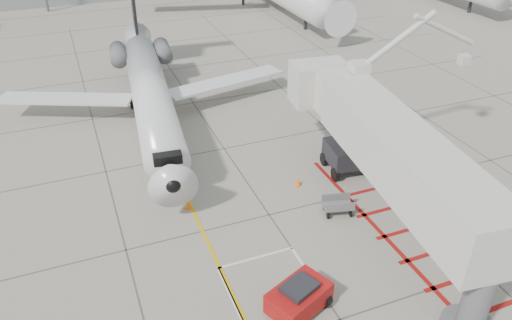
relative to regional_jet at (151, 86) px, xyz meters
name	(u,v)px	position (x,y,z in m)	size (l,w,h in m)	color
ground_plane	(300,261)	(3.90, -15.78, -3.81)	(260.00, 260.00, 0.00)	gray
regional_jet	(151,86)	(0.00, 0.00, 0.00)	(23.09, 29.11, 7.63)	silver
jet_bridge	(402,168)	(9.52, -15.46, 0.17)	(9.44, 19.94, 7.98)	silver
pushback_tug	(299,297)	(2.44, -18.59, -3.01)	(2.75, 1.72, 1.61)	#A81010
baggage_cart	(338,205)	(7.57, -13.04, -3.29)	(1.66, 1.05, 1.05)	slate
ground_power_unit	(456,185)	(14.53, -14.41, -2.79)	(2.60, 1.52, 2.06)	beige
cone_nose	(188,205)	(-0.19, -9.50, -3.56)	(0.36, 0.36, 0.50)	#ED5A0C
cone_side	(298,182)	(6.71, -9.70, -3.55)	(0.38, 0.38, 0.52)	orange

